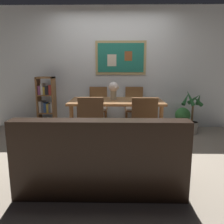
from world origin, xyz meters
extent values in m
plane|color=tan|center=(0.00, 0.00, 0.00)|extent=(12.00, 12.00, 0.00)
cube|color=silver|center=(0.00, 1.51, 1.30)|extent=(5.20, 0.10, 2.60)
cube|color=tan|center=(0.17, 1.45, 1.53)|extent=(1.09, 0.02, 0.71)
cube|color=#1E7260|center=(0.17, 1.43, 1.53)|extent=(0.99, 0.01, 0.61)
cube|color=beige|center=(-0.02, 1.43, 1.47)|extent=(0.20, 0.00, 0.25)
cube|color=brown|center=(0.34, 1.43, 1.56)|extent=(0.16, 0.00, 0.20)
cube|color=brown|center=(0.08, 0.53, 0.72)|extent=(1.68, 0.89, 0.04)
cylinder|color=brown|center=(-0.68, 0.16, 0.35)|extent=(0.07, 0.07, 0.70)
cylinder|color=brown|center=(0.84, 0.16, 0.35)|extent=(0.07, 0.07, 0.70)
cylinder|color=brown|center=(-0.68, 0.89, 0.35)|extent=(0.07, 0.07, 0.70)
cylinder|color=brown|center=(0.84, 0.89, 0.35)|extent=(0.07, 0.07, 0.70)
cube|color=brown|center=(-0.30, -0.13, 0.44)|extent=(0.40, 0.40, 0.03)
cube|color=beige|center=(-0.30, -0.13, 0.47)|extent=(0.36, 0.36, 0.03)
cylinder|color=brown|center=(-0.47, -0.30, 0.21)|extent=(0.04, 0.04, 0.42)
cylinder|color=brown|center=(-0.13, -0.30, 0.21)|extent=(0.04, 0.04, 0.42)
cylinder|color=brown|center=(-0.47, 0.04, 0.21)|extent=(0.04, 0.04, 0.42)
cylinder|color=brown|center=(-0.13, 0.04, 0.21)|extent=(0.04, 0.04, 0.42)
cube|color=brown|center=(-0.30, -0.31, 0.68)|extent=(0.38, 0.04, 0.46)
cube|color=brown|center=(-0.30, -0.31, 0.88)|extent=(0.38, 0.05, 0.06)
cube|color=brown|center=(-0.31, 1.19, 0.44)|extent=(0.40, 0.40, 0.03)
cube|color=beige|center=(-0.31, 1.19, 0.47)|extent=(0.36, 0.36, 0.03)
cylinder|color=brown|center=(-0.14, 1.36, 0.21)|extent=(0.04, 0.04, 0.42)
cylinder|color=brown|center=(-0.48, 1.36, 0.21)|extent=(0.04, 0.04, 0.42)
cylinder|color=brown|center=(-0.14, 1.02, 0.21)|extent=(0.04, 0.04, 0.42)
cylinder|color=brown|center=(-0.48, 1.02, 0.21)|extent=(0.04, 0.04, 0.42)
cube|color=brown|center=(-0.31, 1.37, 0.68)|extent=(0.38, 0.04, 0.46)
cube|color=brown|center=(-0.31, 1.37, 0.88)|extent=(0.38, 0.05, 0.06)
cube|color=brown|center=(0.47, 1.20, 0.44)|extent=(0.40, 0.40, 0.03)
cube|color=beige|center=(0.47, 1.20, 0.47)|extent=(0.36, 0.36, 0.03)
cylinder|color=brown|center=(0.64, 1.37, 0.21)|extent=(0.04, 0.04, 0.42)
cylinder|color=brown|center=(0.30, 1.37, 0.21)|extent=(0.04, 0.04, 0.42)
cylinder|color=brown|center=(0.64, 1.03, 0.21)|extent=(0.04, 0.04, 0.42)
cylinder|color=brown|center=(0.30, 1.03, 0.21)|extent=(0.04, 0.04, 0.42)
cube|color=brown|center=(0.47, 1.38, 0.68)|extent=(0.38, 0.04, 0.46)
cube|color=brown|center=(0.47, 1.38, 0.88)|extent=(0.38, 0.05, 0.06)
cube|color=brown|center=(0.50, -0.16, 0.44)|extent=(0.40, 0.40, 0.03)
cube|color=beige|center=(0.50, -0.16, 0.47)|extent=(0.36, 0.36, 0.03)
cylinder|color=brown|center=(0.33, -0.33, 0.21)|extent=(0.04, 0.04, 0.42)
cylinder|color=brown|center=(0.67, -0.33, 0.21)|extent=(0.04, 0.04, 0.42)
cylinder|color=brown|center=(0.33, 0.01, 0.21)|extent=(0.04, 0.04, 0.42)
cylinder|color=brown|center=(0.67, 0.01, 0.21)|extent=(0.04, 0.04, 0.42)
cube|color=brown|center=(0.50, -0.34, 0.68)|extent=(0.38, 0.04, 0.46)
cube|color=brown|center=(0.50, -0.34, 0.88)|extent=(0.38, 0.05, 0.06)
cube|color=black|center=(-0.08, -1.13, 0.20)|extent=(1.80, 0.84, 0.40)
cube|color=black|center=(-0.08, -1.45, 0.62)|extent=(1.80, 0.20, 0.44)
cube|color=black|center=(-0.89, -1.13, 0.51)|extent=(0.18, 0.80, 0.22)
cube|color=black|center=(0.73, -1.13, 0.51)|extent=(0.18, 0.80, 0.22)
cube|color=#334C72|center=(-0.53, -1.31, 0.56)|extent=(0.32, 0.16, 0.33)
cube|color=#334C72|center=(-0.08, -1.31, 0.56)|extent=(0.32, 0.16, 0.33)
cube|color=brown|center=(-1.57, 1.18, 0.57)|extent=(0.03, 0.28, 1.13)
cube|color=brown|center=(-1.24, 1.18, 0.57)|extent=(0.03, 0.28, 1.13)
cube|color=brown|center=(-1.40, 1.18, 0.01)|extent=(0.36, 0.28, 0.03)
cube|color=brown|center=(-1.40, 1.18, 1.12)|extent=(0.36, 0.28, 0.03)
cube|color=brown|center=(-1.40, 1.18, 0.38)|extent=(0.30, 0.28, 0.02)
cube|color=brown|center=(-1.40, 1.18, 0.76)|extent=(0.30, 0.28, 0.02)
cube|color=#595960|center=(-1.52, 1.18, 0.14)|extent=(0.04, 0.22, 0.21)
cube|color=black|center=(-1.47, 1.18, 0.14)|extent=(0.05, 0.22, 0.22)
cube|color=#337247|center=(-1.41, 1.18, 0.13)|extent=(0.06, 0.22, 0.21)
cube|color=#337247|center=(-1.35, 1.18, 0.11)|extent=(0.05, 0.22, 0.17)
cube|color=beige|center=(-1.29, 1.18, 0.11)|extent=(0.06, 0.22, 0.17)
cube|color=beige|center=(-1.52, 1.18, 0.51)|extent=(0.05, 0.22, 0.24)
cube|color=#595960|center=(-1.47, 1.18, 0.50)|extent=(0.05, 0.22, 0.23)
cube|color=#2D4C8C|center=(-1.41, 1.18, 0.49)|extent=(0.04, 0.22, 0.20)
cube|color=gold|center=(-1.36, 1.18, 0.48)|extent=(0.04, 0.22, 0.18)
cube|color=#595960|center=(-1.32, 1.18, 0.48)|extent=(0.04, 0.22, 0.18)
cube|color=beige|center=(-1.27, 1.18, 0.50)|extent=(0.05, 0.22, 0.23)
cube|color=#7F3F72|center=(-1.52, 1.18, 0.86)|extent=(0.05, 0.22, 0.18)
cube|color=beige|center=(-1.46, 1.18, 0.88)|extent=(0.04, 0.22, 0.23)
cube|color=gold|center=(-1.42, 1.18, 0.85)|extent=(0.04, 0.22, 0.16)
cube|color=black|center=(-1.36, 1.18, 0.86)|extent=(0.06, 0.22, 0.18)
cube|color=#B2332D|center=(-1.29, 1.18, 0.87)|extent=(0.05, 0.22, 0.20)
cylinder|color=brown|center=(1.50, 1.22, 0.10)|extent=(0.21, 0.21, 0.20)
cylinder|color=#332319|center=(1.50, 1.22, 0.19)|extent=(0.19, 0.19, 0.02)
sphere|color=#387F3D|center=(1.50, 1.22, 0.32)|extent=(0.32, 0.32, 0.32)
cylinder|color=#387F3D|center=(1.55, 1.10, 0.13)|extent=(0.03, 0.03, 0.22)
cylinder|color=#387F3D|center=(1.61, 1.29, 0.11)|extent=(0.03, 0.03, 0.25)
cylinder|color=#B2ADA3|center=(1.62, 0.96, 0.12)|extent=(0.25, 0.25, 0.24)
cylinder|color=#332319|center=(1.62, 0.96, 0.23)|extent=(0.23, 0.23, 0.02)
cylinder|color=brown|center=(1.62, 0.96, 0.42)|extent=(0.04, 0.04, 0.36)
cone|color=#235B2D|center=(1.73, 0.95, 0.71)|extent=(0.10, 0.24, 0.26)
cone|color=#235B2D|center=(1.67, 1.08, 0.69)|extent=(0.27, 0.17, 0.24)
cone|color=#235B2D|center=(1.51, 1.05, 0.70)|extent=(0.25, 0.28, 0.27)
cone|color=#235B2D|center=(1.54, 0.90, 0.74)|extent=(0.21, 0.24, 0.32)
cone|color=#235B2D|center=(1.67, 0.84, 0.69)|extent=(0.27, 0.17, 0.24)
cylinder|color=tan|center=(0.03, 0.59, 0.83)|extent=(0.11, 0.11, 0.17)
sphere|color=silver|center=(0.03, 0.59, 0.98)|extent=(0.18, 0.18, 0.18)
sphere|color=silver|center=(-0.01, 0.66, 0.97)|extent=(0.07, 0.07, 0.07)
sphere|color=silver|center=(0.07, 0.53, 0.97)|extent=(0.05, 0.05, 0.05)
sphere|color=#EACC4C|center=(0.10, 0.61, 0.97)|extent=(0.06, 0.06, 0.06)
cube|color=black|center=(0.46, 0.49, 0.75)|extent=(0.16, 0.07, 0.02)
cube|color=gray|center=(0.46, 0.49, 0.77)|extent=(0.10, 0.05, 0.00)
camera|label=1|loc=(0.09, -3.68, 1.37)|focal=37.36mm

